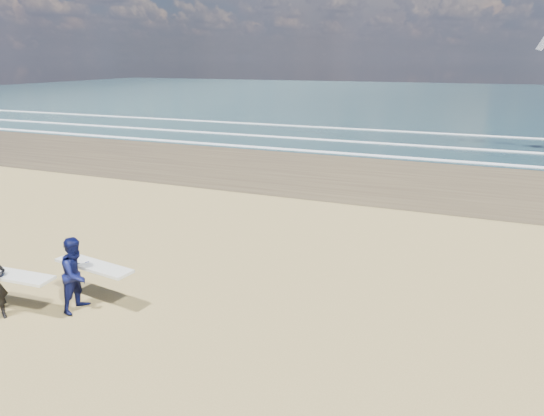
% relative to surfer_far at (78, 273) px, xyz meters
% --- Properties ---
extents(surfer_far, '(2.25, 1.21, 1.83)m').
position_rel_surfer_far_xyz_m(surfer_far, '(0.00, 0.00, 0.00)').
color(surfer_far, '#0B103F').
rests_on(surfer_far, ground).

